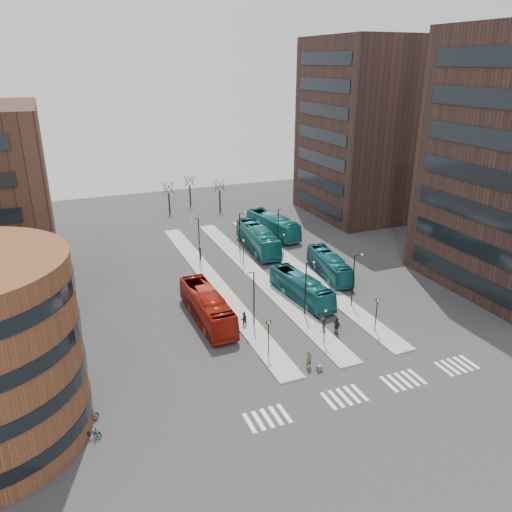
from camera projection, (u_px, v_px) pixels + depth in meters
name	position (u px, v px, depth m)	size (l,w,h in m)	color
ground	(383.00, 424.00, 38.39)	(160.00, 160.00, 0.00)	#29292B
island_left	(214.00, 282.00, 62.76)	(2.50, 45.00, 0.15)	gray
island_mid	(257.00, 275.00, 64.90)	(2.50, 45.00, 0.15)	gray
island_right	(299.00, 268.00, 67.03)	(2.50, 45.00, 0.15)	gray
suitcase	(319.00, 368.00, 44.83)	(0.45, 0.36, 0.56)	navy
red_bus	(207.00, 306.00, 53.14)	(2.79, 11.94, 3.33)	maroon
teal_bus_a	(301.00, 288.00, 57.92)	(2.48, 10.58, 2.95)	#13585F
teal_bus_b	(258.00, 239.00, 73.23)	(2.96, 12.66, 3.53)	#135F62
teal_bus_c	(329.00, 265.00, 64.46)	(2.45, 10.45, 2.91)	#13545F
teal_bus_d	(273.00, 225.00, 79.58)	(2.83, 12.09, 3.37)	#166F70
traveller	(309.00, 359.00, 45.07)	(0.65, 0.43, 1.79)	#4F5030
commuter_a	(244.00, 319.00, 52.26)	(0.79, 0.62, 1.63)	black
commuter_b	(337.00, 326.00, 50.64)	(1.10, 0.46, 1.87)	black
commuter_c	(323.00, 324.00, 51.47)	(0.96, 0.55, 1.49)	black
bicycle_near	(90.00, 434.00, 36.66)	(0.60, 1.71, 0.90)	gray
bicycle_mid	(88.00, 418.00, 38.17)	(0.52, 1.85, 1.11)	gray
bicycle_far	(90.00, 433.00, 36.82)	(0.55, 1.59, 0.83)	gray
crosswalk_stripes	(372.00, 389.00, 42.45)	(22.35, 2.40, 0.01)	silver
tower_far	(371.00, 129.00, 87.36)	(20.12, 20.00, 30.00)	#32211B
sign_poles	(277.00, 279.00, 57.88)	(12.45, 22.12, 3.65)	black
lamp_posts	(268.00, 255.00, 62.13)	(14.04, 20.24, 6.12)	black
bare_trees	(193.00, 196.00, 92.30)	(10.97, 8.14, 5.90)	black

